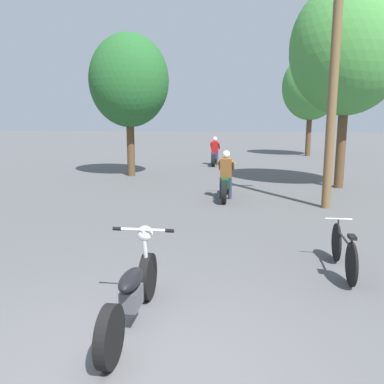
{
  "coord_description": "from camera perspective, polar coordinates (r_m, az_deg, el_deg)",
  "views": [
    {
      "loc": [
        1.1,
        -3.52,
        2.49
      ],
      "look_at": [
        -0.07,
        4.81,
        0.9
      ],
      "focal_mm": 38.0,
      "sensor_mm": 36.0,
      "label": 1
    }
  ],
  "objects": [
    {
      "name": "ground_plane",
      "position": [
        4.45,
        -8.43,
        -23.45
      ],
      "size": [
        120.0,
        120.0,
        0.0
      ],
      "primitive_type": "plane",
      "color": "#515154"
    },
    {
      "name": "utility_pole",
      "position": [
        11.49,
        19.18,
        13.66
      ],
      "size": [
        1.1,
        0.24,
        6.22
      ],
      "color": "brown",
      "rests_on": "ground"
    },
    {
      "name": "roadside_tree_right_near",
      "position": [
        15.11,
        20.99,
        18.21
      ],
      "size": [
        3.79,
        3.41,
        6.84
      ],
      "color": "#513A23",
      "rests_on": "ground"
    },
    {
      "name": "roadside_tree_right_far",
      "position": [
        26.55,
        16.36,
        13.94
      ],
      "size": [
        3.48,
        3.14,
        6.21
      ],
      "color": "#513A23",
      "rests_on": "ground"
    },
    {
      "name": "roadside_tree_left",
      "position": [
        17.14,
        -8.84,
        15.14
      ],
      "size": [
        3.23,
        2.91,
        5.74
      ],
      "color": "#513A23",
      "rests_on": "ground"
    },
    {
      "name": "motorcycle_foreground",
      "position": [
        5.03,
        -8.31,
        -13.62
      ],
      "size": [
        0.81,
        2.19,
        1.06
      ],
      "color": "black",
      "rests_on": "ground"
    },
    {
      "name": "motorcycle_rider_lead",
      "position": [
        12.32,
        4.77,
        1.58
      ],
      "size": [
        0.5,
        2.17,
        1.46
      ],
      "color": "black",
      "rests_on": "ground"
    },
    {
      "name": "motorcycle_rider_far",
      "position": [
        20.72,
        3.23,
        5.28
      ],
      "size": [
        0.5,
        1.99,
        1.44
      ],
      "color": "black",
      "rests_on": "ground"
    },
    {
      "name": "bicycle_parked",
      "position": [
        6.99,
        20.5,
        -7.75
      ],
      "size": [
        0.44,
        1.73,
        0.77
      ],
      "color": "black",
      "rests_on": "ground"
    }
  ]
}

